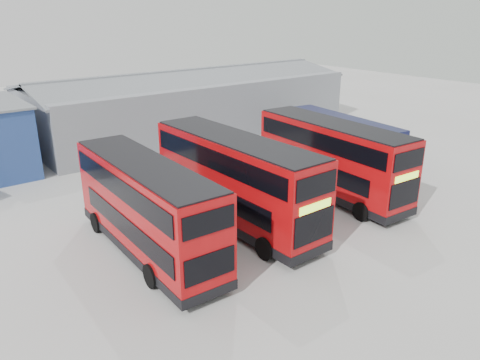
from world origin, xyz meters
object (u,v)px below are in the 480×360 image
double_decker_right (331,160)px  single_decker_blue (341,137)px  double_decker_centre (236,182)px  double_decker_left (147,210)px  maintenance_shed (191,103)px

double_decker_right → single_decker_blue: bearing=40.1°
double_decker_centre → double_decker_left: bearing=-179.3°
double_decker_centre → double_decker_right: 7.35m
double_decker_centre → double_decker_right: double_decker_centre is taller
double_decker_left → double_decker_right: (12.70, -0.22, 0.04)m
double_decker_centre → single_decker_blue: (14.66, 5.08, -0.93)m
double_decker_centre → single_decker_blue: 15.55m
double_decker_right → maintenance_shed: bearing=86.9°
maintenance_shed → double_decker_centre: 22.21m
single_decker_blue → double_decker_left: bearing=21.6°
double_decker_centre → single_decker_blue: size_ratio=1.01×
double_decker_right → single_decker_blue: 9.13m
single_decker_blue → double_decker_right: bearing=43.5°
maintenance_shed → double_decker_right: size_ratio=2.68×
single_decker_blue → double_decker_centre: bearing=26.3°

